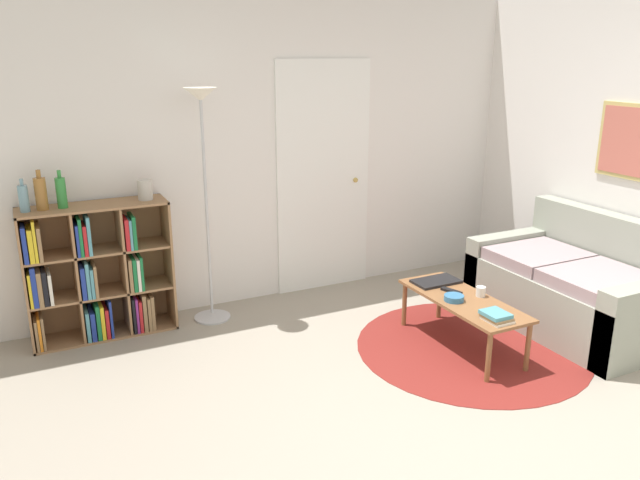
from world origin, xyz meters
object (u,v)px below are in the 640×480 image
(laptop, at_px, (436,281))
(bowl, at_px, (454,298))
(coffee_table, at_px, (463,304))
(vase_on_shelf, at_px, (145,190))
(bottle_left, at_px, (24,198))
(floor_lamp, at_px, (203,146))
(bottle_right, at_px, (61,192))
(cup, at_px, (481,292))
(couch, at_px, (577,289))
(bookshelf, at_px, (94,276))
(bottle_middle, at_px, (41,193))

(laptop, relative_size, bowl, 2.53)
(coffee_table, relative_size, vase_on_shelf, 7.08)
(bowl, bearing_deg, bottle_left, 152.79)
(floor_lamp, xyz_separation_m, bottle_right, (-1.03, 0.08, -0.28))
(cup, bearing_deg, laptop, 108.32)
(bottle_left, bearing_deg, bottle_right, 2.35)
(laptop, height_order, cup, cup)
(couch, relative_size, bowl, 10.57)
(floor_lamp, xyz_separation_m, vase_on_shelf, (-0.44, 0.08, -0.32))
(bottle_left, bearing_deg, laptop, -20.19)
(bookshelf, distance_m, couch, 3.76)
(laptop, bearing_deg, bowl, -106.24)
(floor_lamp, relative_size, bottle_middle, 6.47)
(bowl, bearing_deg, bottle_middle, 151.58)
(laptop, bearing_deg, bookshelf, 156.46)
(bookshelf, xyz_separation_m, cup, (2.52, -1.42, -0.06))
(bowl, height_order, bottle_left, bottle_left)
(cup, relative_size, vase_on_shelf, 0.49)
(bookshelf, bearing_deg, vase_on_shelf, -0.44)
(bottle_middle, bearing_deg, floor_lamp, -4.07)
(laptop, height_order, bowl, bowl)
(bowl, distance_m, cup, 0.23)
(bottle_left, bearing_deg, bookshelf, 1.84)
(cup, relative_size, bottle_middle, 0.26)
(bowl, xyz_separation_m, bottle_right, (-2.45, 1.40, 0.74))
(laptop, relative_size, bottle_middle, 1.26)
(bottle_left, xyz_separation_m, vase_on_shelf, (0.83, 0.01, -0.02))
(bowl, bearing_deg, coffee_table, 2.51)
(cup, bearing_deg, floor_lamp, 141.02)
(laptop, bearing_deg, bottle_left, 159.81)
(bookshelf, bearing_deg, cup, -29.39)
(coffee_table, xyz_separation_m, cup, (0.14, -0.02, 0.08))
(couch, bearing_deg, coffee_table, 175.70)
(floor_lamp, distance_m, bottle_right, 1.07)
(bowl, height_order, bottle_right, bottle_right)
(laptop, height_order, bottle_middle, bottle_middle)
(floor_lamp, bearing_deg, bookshelf, 174.48)
(coffee_table, height_order, laptop, laptop)
(bottle_left, bearing_deg, bowl, -27.21)
(laptop, distance_m, vase_on_shelf, 2.34)
(floor_lamp, bearing_deg, vase_on_shelf, 169.70)
(bookshelf, bearing_deg, couch, -23.15)
(coffee_table, bearing_deg, bottle_middle, 152.44)
(bottle_middle, xyz_separation_m, bottle_right, (0.13, -0.00, -0.01))
(bottle_middle, bearing_deg, bowl, -28.42)
(bowl, height_order, vase_on_shelf, vase_on_shelf)
(bowl, bearing_deg, vase_on_shelf, 143.18)
(bookshelf, distance_m, bottle_middle, 0.73)
(coffee_table, height_order, bottle_middle, bottle_middle)
(bowl, xyz_separation_m, bottle_left, (-2.70, 1.39, 0.72))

